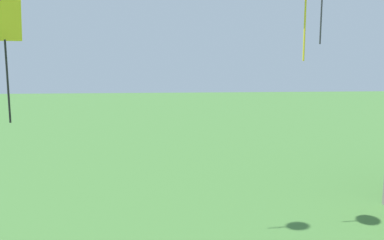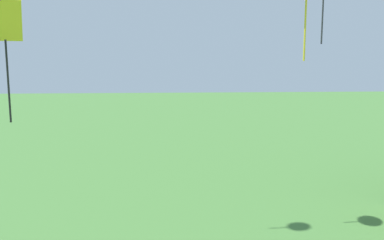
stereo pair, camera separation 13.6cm
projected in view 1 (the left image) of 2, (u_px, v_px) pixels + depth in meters
kite_yellow_diamond at (4, 34)px, 10.28m from camera, size 0.96×0.85×2.96m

